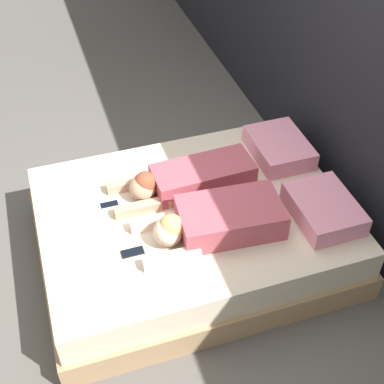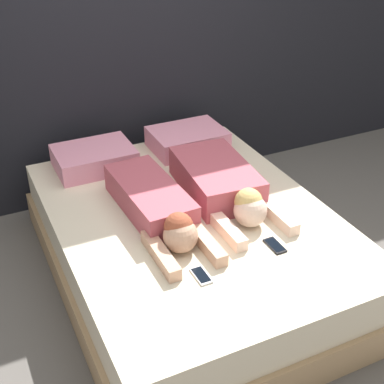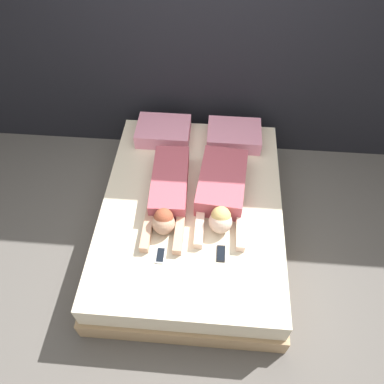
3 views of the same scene
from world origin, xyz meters
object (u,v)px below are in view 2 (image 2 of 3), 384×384
at_px(pillow_head_left, 94,158).
at_px(person_left, 158,207).
at_px(person_right, 223,185).
at_px(pillow_head_right, 187,139).
at_px(cell_phone_right, 275,246).
at_px(cell_phone_left, 201,275).
at_px(bed, 192,244).

bearing_deg(pillow_head_left, person_left, -79.65).
bearing_deg(person_right, pillow_head_right, 82.21).
relative_size(pillow_head_left, cell_phone_right, 3.60).
bearing_deg(cell_phone_right, person_right, 91.70).
distance_m(pillow_head_left, pillow_head_right, 0.70).
distance_m(person_left, cell_phone_left, 0.56).
height_order(pillow_head_right, cell_phone_left, pillow_head_right).
xyz_separation_m(bed, cell_phone_left, (-0.20, -0.53, 0.23)).
distance_m(pillow_head_right, person_left, 0.96).
xyz_separation_m(pillow_head_left, person_left, (0.14, -0.78, 0.02)).
xyz_separation_m(pillow_head_left, person_right, (0.60, -0.73, 0.02)).
xyz_separation_m(person_left, person_right, (0.45, 0.05, 0.01)).
relative_size(pillow_head_right, person_left, 0.50).
relative_size(person_left, cell_phone_left, 7.17).
bearing_deg(bed, person_right, 18.08).
bearing_deg(cell_phone_left, person_left, 90.14).
bearing_deg(pillow_head_right, person_right, -97.79).
distance_m(person_right, cell_phone_right, 0.57).
bearing_deg(person_right, person_left, -173.14).
bearing_deg(pillow_head_right, pillow_head_left, 180.00).
xyz_separation_m(bed, cell_phone_right, (0.27, -0.48, 0.23)).
relative_size(person_right, cell_phone_left, 6.79).
bearing_deg(person_left, person_right, 6.86).
relative_size(bed, person_right, 2.18).
bearing_deg(person_left, pillow_head_right, 54.68).
height_order(pillow_head_left, person_right, person_right).
height_order(person_left, person_right, person_right).
height_order(pillow_head_left, cell_phone_right, pillow_head_left).
xyz_separation_m(person_right, cell_phone_left, (-0.45, -0.61, -0.09)).
relative_size(pillow_head_left, person_right, 0.53).
distance_m(person_left, cell_phone_right, 0.70).
xyz_separation_m(pillow_head_left, pillow_head_right, (0.70, 0.00, 0.00)).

